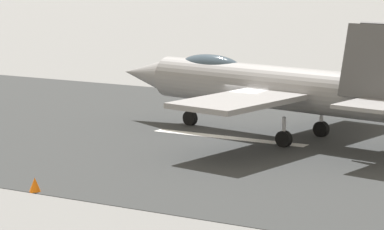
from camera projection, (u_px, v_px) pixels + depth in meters
name	position (u px, v px, depth m)	size (l,w,h in m)	color
ground_plane	(242.00, 140.00, 44.80)	(400.00, 400.00, 0.00)	slate
runway_strip	(243.00, 139.00, 44.79)	(240.00, 26.00, 0.02)	#343637
fighter_jet	(269.00, 85.00, 45.05)	(17.98, 14.40, 5.70)	gray
crew_person	(178.00, 77.00, 61.29)	(0.55, 0.50, 1.65)	#1E2338
marker_cone_mid	(35.00, 185.00, 34.84)	(0.44, 0.44, 0.55)	orange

